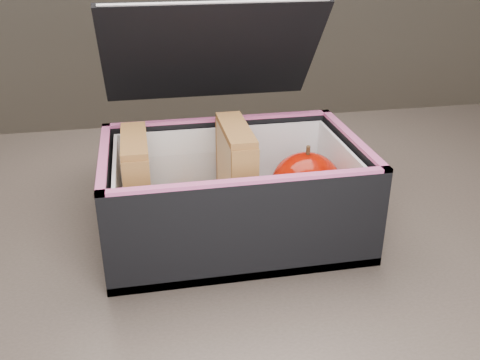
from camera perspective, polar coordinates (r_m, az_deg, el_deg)
name	(u,v)px	position (r m, az deg, el deg)	size (l,w,h in m)	color
kitchen_table	(223,292)	(0.70, -1.80, -11.86)	(1.20, 0.80, 0.75)	brown
lunch_bag	(232,184)	(0.62, -0.83, -0.44)	(0.29, 0.31, 0.26)	black
plastic_tub	(188,199)	(0.62, -5.52, -2.01)	(0.16, 0.11, 0.06)	white
sandwich_left	(138,183)	(0.61, -10.86, -0.35)	(0.03, 0.10, 0.11)	tan
sandwich_right	(236,173)	(0.62, -0.45, 0.70)	(0.03, 0.10, 0.12)	tan
carrot_sticks	(188,211)	(0.62, -5.62, -3.27)	(0.05, 0.14, 0.03)	orange
paper_napkin	(302,213)	(0.65, 6.59, -3.55)	(0.08, 0.08, 0.01)	white
red_apple	(306,184)	(0.63, 7.06, -0.44)	(0.10, 0.10, 0.09)	#880402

